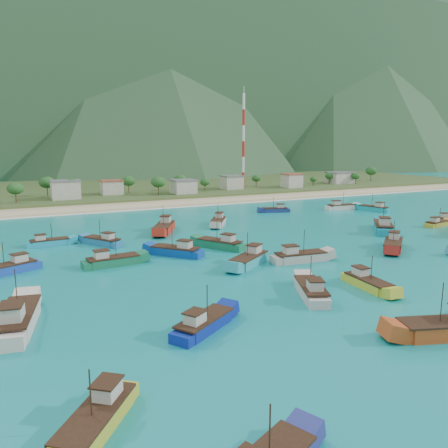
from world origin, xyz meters
name	(u,v)px	position (x,y,z in m)	size (l,w,h in m)	color
ground	(252,253)	(0.00, 0.00, 0.00)	(600.00, 600.00, 0.00)	#0B6F81
beach	(146,205)	(0.00, 79.00, 0.00)	(400.00, 18.00, 1.20)	beige
land	(112,190)	(0.00, 140.00, 0.00)	(400.00, 110.00, 2.40)	#385123
surf_line	(154,209)	(0.00, 69.50, 0.00)	(400.00, 2.50, 0.08)	white
mountains	(30,55)	(-18.31, 403.81, 106.83)	(1520.00, 440.00, 260.00)	slate
village	(156,186)	(10.88, 102.44, 4.66)	(222.86, 32.72, 6.94)	beige
vegetation	(112,187)	(-7.54, 102.64, 5.27)	(280.47, 26.34, 8.83)	#235623
radio_tower	(243,141)	(56.37, 108.00, 23.61)	(1.20, 1.20, 44.02)	red
boat_1	(383,228)	(41.69, 4.67, 1.07)	(11.98, 12.90, 8.04)	#0F7E91
boat_2	(367,284)	(5.39, -27.41, 0.66)	(3.64, 10.01, 5.80)	gold
boat_3	(112,262)	(-28.41, 3.18, 0.75)	(10.89, 4.06, 6.30)	#146943
boat_5	(446,329)	(0.75, -45.08, 0.90)	(12.55, 7.21, 7.12)	#AC431A
boat_6	(374,209)	(65.57, 31.96, 0.75)	(5.85, 11.10, 6.29)	#10969E
boat_7	(204,325)	(-24.39, -30.81, 0.70)	(10.14, 8.02, 5.99)	navy
boat_8	(249,260)	(-4.92, -7.54, 0.84)	(11.35, 9.31, 6.77)	teal
boat_9	(393,245)	(29.17, -10.41, 0.84)	(10.94, 10.02, 6.78)	maroon
boat_11	(17,321)	(-44.92, -20.30, 1.02)	(6.35, 13.68, 7.79)	beige
boat_15	(176,252)	(-15.04, 5.05, 0.80)	(9.79, 10.53, 6.57)	#0E3F9B
boat_17	(164,228)	(-9.56, 29.23, 0.98)	(9.43, 12.99, 7.53)	red
boat_18	(300,258)	(4.88, -9.90, 0.81)	(11.46, 4.53, 6.59)	#AEA89D
boat_20	(311,291)	(-5.13, -26.83, 0.78)	(7.37, 11.28, 6.45)	#BEB2AB
boat_23	(218,222)	(7.16, 31.90, 0.78)	(8.67, 10.86, 6.43)	#B5B1A3
boat_24	(341,207)	(57.95, 39.74, 0.76)	(11.08, 4.47, 6.37)	beige
boat_26	(275,210)	(34.38, 44.82, 0.60)	(9.66, 5.42, 5.47)	navy
boat_27	(220,244)	(-4.17, 6.81, 0.81)	(8.62, 11.36, 6.64)	#146C46
boat_28	(49,243)	(-37.73, 25.97, 0.59)	(9.32, 3.28, 5.42)	#199ABC
boat_29	(103,242)	(-26.74, 21.25, 0.70)	(8.05, 10.23, 6.03)	#226B9C
boat_30	(97,420)	(-39.52, -44.23, 0.69)	(8.54, 9.75, 5.94)	gold
boat_31	(438,224)	(61.03, 3.57, 0.59)	(9.46, 4.08, 5.41)	#B09728
boat_32	(9,269)	(-45.76, 6.40, 0.73)	(10.85, 6.91, 6.19)	#1844AE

